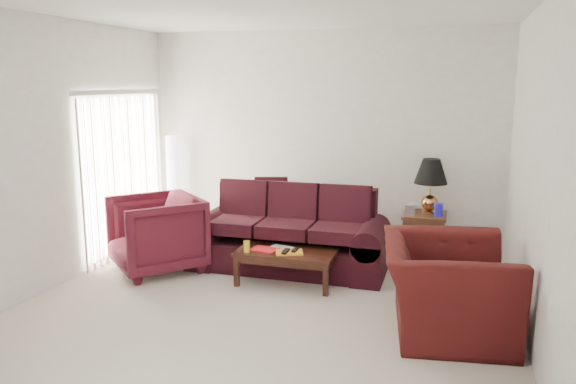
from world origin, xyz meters
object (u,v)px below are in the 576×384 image
object	(u,v)px
end_table	(424,236)
armchair_right	(446,287)
armchair_left	(156,234)
coffee_table	(286,267)
floor_lamp	(174,186)
sofa	(289,230)

from	to	relation	value
end_table	armchair_right	xyz separation A→B (m)	(0.32, -2.21, 0.12)
armchair_left	coffee_table	world-z (taller)	armchair_left
coffee_table	armchair_left	bearing A→B (deg)	-172.71
floor_lamp	armchair_left	bearing A→B (deg)	-70.67
sofa	armchair_left	size ratio (longest dim) A/B	2.35
floor_lamp	coffee_table	bearing A→B (deg)	-34.40
end_table	floor_lamp	xyz separation A→B (m)	(-3.64, 0.06, 0.47)
sofa	armchair_left	world-z (taller)	sofa
sofa	armchair_right	size ratio (longest dim) A/B	1.84
coffee_table	armchair_right	bearing A→B (deg)	-15.93
end_table	armchair_right	size ratio (longest dim) A/B	0.46
sofa	coffee_table	distance (m)	0.63
armchair_left	coffee_table	distance (m)	1.69
sofa	coffee_table	bearing A→B (deg)	-80.88
sofa	floor_lamp	distance (m)	2.28
floor_lamp	armchair_left	xyz separation A→B (m)	(0.52, -1.49, -0.30)
sofa	end_table	world-z (taller)	sofa
sofa	armchair_left	bearing A→B (deg)	-165.42
armchair_right	coffee_table	xyz separation A→B (m)	(-1.77, 0.77, -0.23)
armchair_left	armchair_right	bearing A→B (deg)	29.83
sofa	floor_lamp	world-z (taller)	floor_lamp
armchair_right	armchair_left	bearing A→B (deg)	69.44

